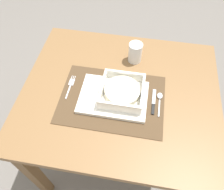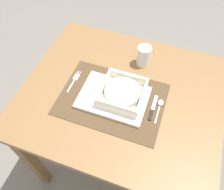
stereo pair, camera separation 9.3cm
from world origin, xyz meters
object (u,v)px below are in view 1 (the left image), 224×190
object	(u,v)px
porridge_bowl	(122,92)
spoon	(160,99)
dining_table	(120,105)
butter_knife	(153,103)
fork	(71,85)
drinking_glass	(135,53)

from	to	relation	value
porridge_bowl	spoon	size ratio (longest dim) A/B	1.52
porridge_bowl	spoon	xyz separation A→B (m)	(0.16, 0.01, -0.03)
dining_table	butter_knife	bearing A→B (deg)	-15.57
dining_table	fork	xyz separation A→B (m)	(-0.22, -0.01, 0.11)
butter_knife	dining_table	bearing A→B (deg)	160.50
porridge_bowl	dining_table	bearing A→B (deg)	111.05
dining_table	drinking_glass	bearing A→B (deg)	78.87
fork	spoon	size ratio (longest dim) A/B	1.12
dining_table	porridge_bowl	distance (m)	0.15
spoon	fork	bearing A→B (deg)	177.32
drinking_glass	porridge_bowl	bearing A→B (deg)	-96.89
spoon	butter_knife	bearing A→B (deg)	-135.46
spoon	butter_knife	distance (m)	0.03
butter_knife	porridge_bowl	bearing A→B (deg)	171.45
fork	butter_knife	xyz separation A→B (m)	(0.37, -0.03, 0.00)
butter_knife	drinking_glass	bearing A→B (deg)	110.16
dining_table	butter_knife	xyz separation A→B (m)	(0.15, -0.04, 0.11)
butter_knife	fork	bearing A→B (deg)	170.76
butter_knife	drinking_glass	distance (m)	0.27
porridge_bowl	fork	bearing A→B (deg)	174.28
drinking_glass	fork	bearing A→B (deg)	-141.60
butter_knife	spoon	bearing A→B (deg)	41.93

